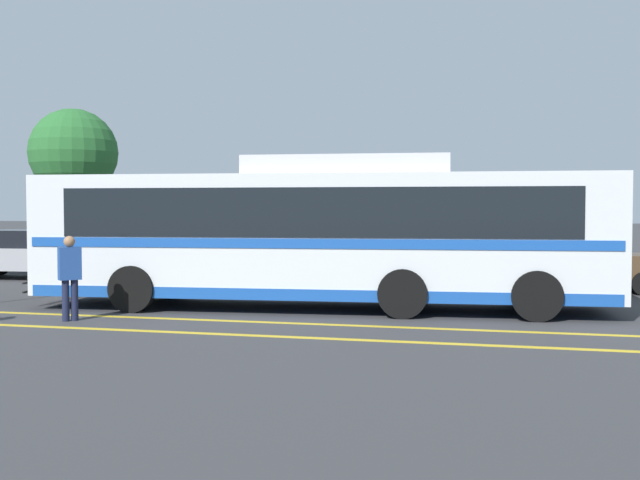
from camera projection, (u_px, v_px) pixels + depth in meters
name	position (u px, v px, depth m)	size (l,w,h in m)	color
ground_plane	(273.00, 307.00, 16.84)	(220.00, 220.00, 0.00)	#38383A
lane_strip_0	(293.00, 323.00, 14.36)	(0.20, 32.44, 0.01)	gold
lane_strip_1	(269.00, 336.00, 12.90)	(0.20, 32.44, 0.01)	gold
curb_strip	(371.00, 279.00, 22.81)	(40.44, 0.36, 0.15)	#99999E
transit_bus	(321.00, 232.00, 16.43)	(12.90, 3.59, 3.33)	silver
parked_car_0	(24.00, 254.00, 23.77)	(4.79, 2.25, 1.54)	#9E9EA3
parked_car_1	(183.00, 258.00, 22.58)	(3.97, 1.92, 1.47)	olive
parked_car_2	(358.00, 264.00, 21.05)	(4.29, 2.08, 1.28)	#9E9EA3
parked_car_3	(583.00, 263.00, 20.12)	(4.41, 2.05, 1.51)	#4C3823
pedestrian_0	(70.00, 273.00, 14.65)	(0.46, 0.45, 1.67)	#191E38
tree_0	(73.00, 153.00, 27.89)	(3.26, 3.26, 5.95)	#513823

